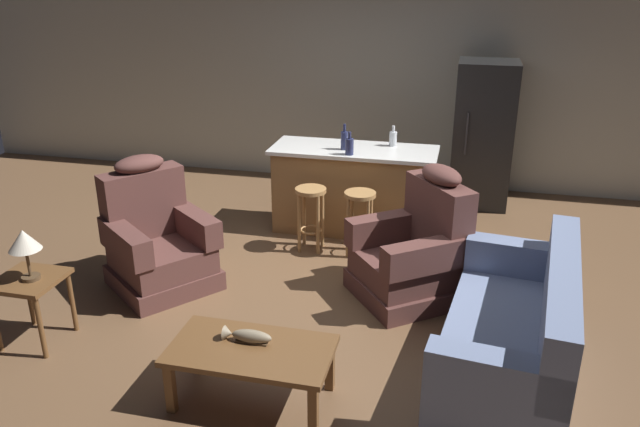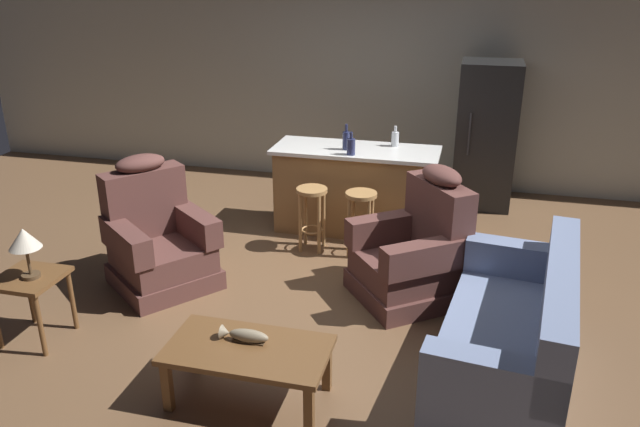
% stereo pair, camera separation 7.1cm
% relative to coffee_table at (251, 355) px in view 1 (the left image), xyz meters
% --- Properties ---
extents(ground_plane, '(12.00, 12.00, 0.00)m').
position_rel_coffee_table_xyz_m(ground_plane, '(0.11, 1.76, -0.36)').
color(ground_plane, brown).
extents(back_wall, '(12.00, 0.05, 2.60)m').
position_rel_coffee_table_xyz_m(back_wall, '(0.11, 4.88, 0.94)').
color(back_wall, '#B2B2A3').
rests_on(back_wall, ground_plane).
extents(coffee_table, '(1.10, 0.60, 0.42)m').
position_rel_coffee_table_xyz_m(coffee_table, '(0.00, 0.00, 0.00)').
color(coffee_table, brown).
rests_on(coffee_table, ground_plane).
extents(fish_figurine, '(0.34, 0.10, 0.10)m').
position_rel_coffee_table_xyz_m(fish_figurine, '(-0.05, 0.07, 0.10)').
color(fish_figurine, '#4C3823').
rests_on(fish_figurine, coffee_table).
extents(couch, '(1.07, 1.99, 0.94)m').
position_rel_coffee_table_xyz_m(couch, '(1.75, 0.69, -0.02)').
color(couch, '#707FA3').
rests_on(couch, ground_plane).
extents(recliner_near_lamp, '(1.18, 1.18, 1.20)m').
position_rel_coffee_table_xyz_m(recliner_near_lamp, '(-1.41, 1.42, 0.06)').
color(recliner_near_lamp, brown).
rests_on(recliner_near_lamp, ground_plane).
extents(recliner_near_island, '(1.18, 1.18, 1.20)m').
position_rel_coffee_table_xyz_m(recliner_near_island, '(0.93, 1.74, 0.06)').
color(recliner_near_island, brown).
rests_on(recliner_near_island, ground_plane).
extents(end_table, '(0.48, 0.48, 0.56)m').
position_rel_coffee_table_xyz_m(end_table, '(-1.91, 0.30, 0.10)').
color(end_table, brown).
rests_on(end_table, ground_plane).
extents(table_lamp, '(0.24, 0.24, 0.41)m').
position_rel_coffee_table_xyz_m(table_lamp, '(-1.87, 0.29, 0.50)').
color(table_lamp, '#4C3823').
rests_on(table_lamp, end_table).
extents(kitchen_island, '(1.80, 0.70, 0.95)m').
position_rel_coffee_table_xyz_m(kitchen_island, '(0.11, 3.11, 0.11)').
color(kitchen_island, olive).
rests_on(kitchen_island, ground_plane).
extents(bar_stool_left, '(0.32, 0.32, 0.68)m').
position_rel_coffee_table_xyz_m(bar_stool_left, '(-0.21, 2.48, 0.11)').
color(bar_stool_left, '#A87A47').
rests_on(bar_stool_left, ground_plane).
extents(bar_stool_right, '(0.32, 0.32, 0.68)m').
position_rel_coffee_table_xyz_m(bar_stool_right, '(0.30, 2.48, 0.11)').
color(bar_stool_right, '#A87A47').
rests_on(bar_stool_right, ground_plane).
extents(refrigerator, '(0.70, 0.69, 1.76)m').
position_rel_coffee_table_xyz_m(refrigerator, '(1.48, 4.31, 0.52)').
color(refrigerator, black).
rests_on(refrigerator, ground_plane).
extents(bottle_tall_green, '(0.08, 0.08, 0.23)m').
position_rel_coffee_table_xyz_m(bottle_tall_green, '(0.51, 3.31, 0.67)').
color(bottle_tall_green, silver).
rests_on(bottle_tall_green, kitchen_island).
extents(bottle_short_amber, '(0.08, 0.08, 0.28)m').
position_rel_coffee_table_xyz_m(bottle_short_amber, '(0.02, 3.04, 0.69)').
color(bottle_short_amber, '#23284C').
rests_on(bottle_short_amber, kitchen_island).
extents(bottle_wine_dark, '(0.09, 0.09, 0.24)m').
position_rel_coffee_table_xyz_m(bottle_wine_dark, '(0.11, 2.86, 0.68)').
color(bottle_wine_dark, '#23284C').
rests_on(bottle_wine_dark, kitchen_island).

